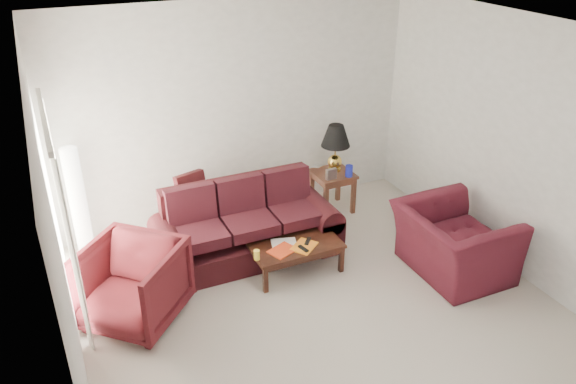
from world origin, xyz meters
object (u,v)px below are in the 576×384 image
object	(u,v)px
end_table	(332,191)
coffee_table	(296,258)
armchair_left	(131,285)
armchair_right	(454,242)
floor_lamp	(78,203)
sofa	(247,224)

from	to	relation	value
end_table	coffee_table	xyz separation A→B (m)	(-1.15, -1.22, -0.11)
armchair_left	armchair_right	distance (m)	3.74
armchair_left	end_table	bearing A→B (deg)	65.48
end_table	armchair_right	distance (m)	2.07
floor_lamp	armchair_right	distance (m)	4.59
floor_lamp	coffee_table	size ratio (longest dim) A/B	1.37
end_table	armchair_left	world-z (taller)	armchair_left
armchair_right	coffee_table	distance (m)	1.90
sofa	coffee_table	size ratio (longest dim) A/B	2.11
end_table	floor_lamp	bearing A→B (deg)	175.91
sofa	armchair_right	xyz separation A→B (m)	(2.13, -1.34, -0.06)
armchair_left	armchair_right	world-z (taller)	armchair_left
coffee_table	sofa	bearing A→B (deg)	150.84
coffee_table	floor_lamp	bearing A→B (deg)	172.05
armchair_left	coffee_table	distance (m)	1.98
end_table	coffee_table	world-z (taller)	end_table
sofa	armchair_right	size ratio (longest dim) A/B	1.82
sofa	floor_lamp	size ratio (longest dim) A/B	1.54
floor_lamp	armchair_right	xyz separation A→B (m)	(4.00, -2.24, -0.34)
coffee_table	armchair_right	bearing A→B (deg)	0.40
end_table	coffee_table	size ratio (longest dim) A/B	0.55
armchair_right	coffee_table	xyz separation A→B (m)	(-1.72, 0.77, -0.22)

